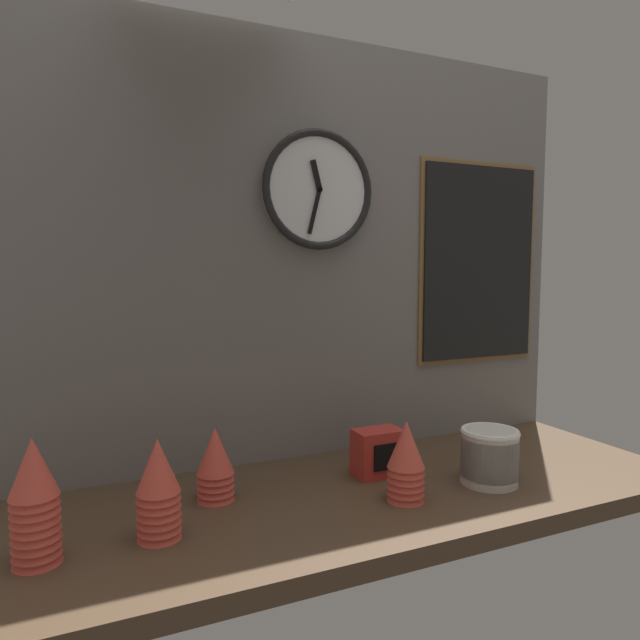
{
  "coord_description": "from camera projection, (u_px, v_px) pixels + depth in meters",
  "views": [
    {
      "loc": [
        -0.55,
        -1.07,
        0.48
      ],
      "look_at": [
        -0.04,
        0.04,
        0.37
      ],
      "focal_mm": 32.0,
      "sensor_mm": 36.0,
      "label": 1
    }
  ],
  "objects": [
    {
      "name": "wall_tiled_back",
      "position": [
        299.0,
        251.0,
        1.43
      ],
      "size": [
        1.6,
        0.03,
        1.05
      ],
      "color": "slate",
      "rests_on": "ground_plane"
    },
    {
      "name": "cup_stack_center_left",
      "position": [
        215.0,
        464.0,
        1.18
      ],
      "size": [
        0.08,
        0.08,
        0.15
      ],
      "color": "#DB4C3D",
      "rests_on": "ground_plane"
    },
    {
      "name": "cup_stack_center_right",
      "position": [
        406.0,
        461.0,
        1.18
      ],
      "size": [
        0.08,
        0.08,
        0.17
      ],
      "color": "#DB4C3D",
      "rests_on": "ground_plane"
    },
    {
      "name": "bowl_stack_right",
      "position": [
        489.0,
        455.0,
        1.28
      ],
      "size": [
        0.13,
        0.13,
        0.12
      ],
      "color": "beige",
      "rests_on": "ground_plane"
    },
    {
      "name": "menu_board",
      "position": [
        479.0,
        263.0,
        1.64
      ],
      "size": [
        0.4,
        0.01,
        0.57
      ],
      "color": "olive"
    },
    {
      "name": "ground_plane",
      "position": [
        346.0,
        499.0,
        1.24
      ],
      "size": [
        1.6,
        0.56,
        0.04
      ],
      "primitive_type": "cube",
      "color": "#4C3826"
    },
    {
      "name": "cup_stack_left",
      "position": [
        158.0,
        489.0,
        1.01
      ],
      "size": [
        0.08,
        0.08,
        0.18
      ],
      "color": "#DB4C3D",
      "rests_on": "ground_plane"
    },
    {
      "name": "cup_stack_far_left",
      "position": [
        35.0,
        501.0,
        0.92
      ],
      "size": [
        0.08,
        0.08,
        0.21
      ],
      "color": "#DB4C3D",
      "rests_on": "ground_plane"
    },
    {
      "name": "napkin_dispenser",
      "position": [
        378.0,
        452.0,
        1.33
      ],
      "size": [
        0.11,
        0.07,
        0.11
      ],
      "color": "red",
      "rests_on": "ground_plane"
    },
    {
      "name": "wall_clock",
      "position": [
        318.0,
        190.0,
        1.41
      ],
      "size": [
        0.3,
        0.03,
        0.3
      ],
      "color": "white"
    }
  ]
}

